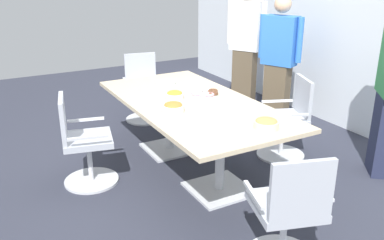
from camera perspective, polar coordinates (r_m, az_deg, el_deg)
ground_plane at (r=4.55m, az=0.00°, el=-6.57°), size 10.00×10.00×0.01m
back_wall at (r=5.66m, az=22.35°, el=12.25°), size 8.00×0.10×2.80m
conference_table at (r=4.30m, az=0.00°, el=0.94°), size 2.40×1.20×0.75m
office_chair_0 at (r=4.22m, az=-14.72°, el=-3.37°), size 0.65×0.65×0.91m
office_chair_1 at (r=3.07m, az=13.03°, el=-12.73°), size 0.68×0.68×0.91m
office_chair_2 at (r=4.79m, az=12.93°, el=-0.30°), size 0.70×0.70×0.91m
office_chair_3 at (r=5.88m, az=-6.67°, el=3.96°), size 0.63×0.63×0.91m
person_standing_0 at (r=6.26m, az=7.33°, el=10.33°), size 0.57×0.41×1.86m
person_standing_1 at (r=5.73m, az=11.80°, el=8.16°), size 0.59×0.39×1.70m
snack_bowl_chips_orange at (r=4.33m, az=-2.39°, el=3.43°), size 0.18×0.18×0.09m
snack_bowl_pretzels at (r=3.95m, az=-2.57°, el=1.77°), size 0.20×0.20×0.10m
snack_bowl_cookies at (r=3.61m, az=10.12°, el=-0.42°), size 0.22×0.22×0.09m
donut_platter at (r=4.49m, az=1.69°, el=3.76°), size 0.32×0.32×0.04m
plate_stack at (r=4.91m, az=-3.61°, el=5.11°), size 0.23×0.23×0.03m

